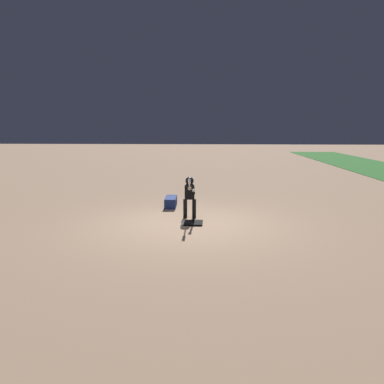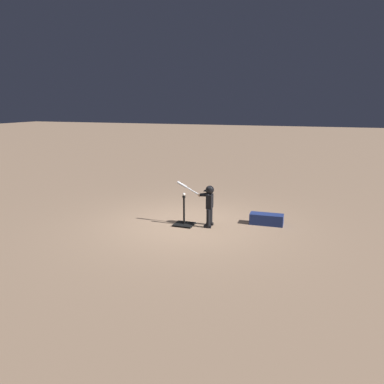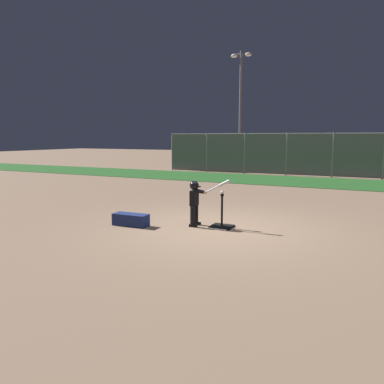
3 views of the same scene
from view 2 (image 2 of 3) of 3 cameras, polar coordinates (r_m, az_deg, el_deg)
name	(u,v)px [view 2 (image 2 of 3)]	position (r m, az deg, el deg)	size (l,w,h in m)	color
ground_plane	(187,224)	(9.67, -0.76, -4.87)	(90.00, 90.00, 0.00)	#93755B
home_plate	(186,224)	(9.61, -0.96, -4.93)	(0.44, 0.44, 0.02)	white
batting_tee	(184,222)	(9.53, -1.22, -4.54)	(0.49, 0.44, 0.77)	black
batter_child	(208,201)	(9.30, 2.47, -1.33)	(0.96, 0.33, 1.12)	black
baseball	(184,194)	(9.34, -1.24, -0.37)	(0.07, 0.07, 0.07)	white
equipment_bag	(266,219)	(9.76, 11.28, -4.09)	(0.84, 0.32, 0.28)	navy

